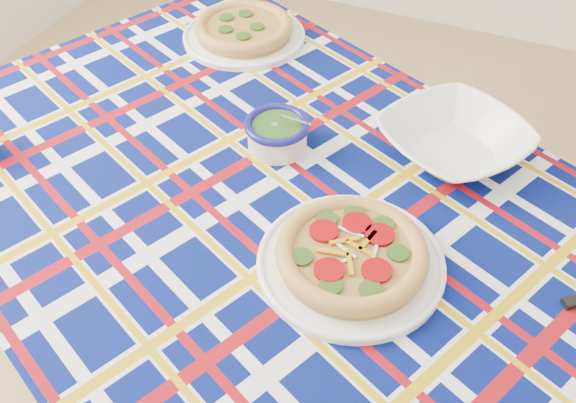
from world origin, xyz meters
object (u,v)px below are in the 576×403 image
at_px(pesto_bowl, 277,132).
at_px(serving_bowl, 454,141).
at_px(dining_table, 286,240).
at_px(main_focaccia_plate, 352,254).

relative_size(pesto_bowl, serving_bowl, 0.48).
distance_m(dining_table, main_focaccia_plate, 0.20).
xyz_separation_m(pesto_bowl, serving_bowl, (0.32, 0.12, -0.01)).
bearing_deg(main_focaccia_plate, dining_table, 154.40).
bearing_deg(dining_table, serving_bowl, 74.85).
distance_m(dining_table, pesto_bowl, 0.21).
relative_size(main_focaccia_plate, serving_bowl, 1.19).
height_order(dining_table, pesto_bowl, pesto_bowl).
bearing_deg(serving_bowl, pesto_bowl, -159.90).
distance_m(main_focaccia_plate, serving_bowl, 0.36).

